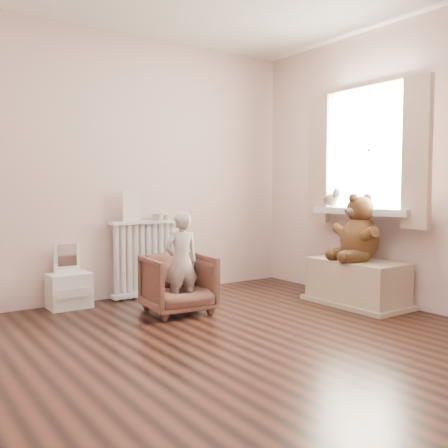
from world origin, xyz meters
TOP-DOWN VIEW (x-y plane):
  - floor at (0.00, 0.00)m, footprint 3.60×3.60m
  - back_wall at (0.00, 1.80)m, footprint 3.60×0.02m
  - right_wall at (1.80, 0.00)m, footprint 0.02×3.60m
  - window at (1.76, 0.30)m, footprint 0.03×0.90m
  - window_sill at (1.67, 0.30)m, footprint 0.22×1.10m
  - curtain_left at (1.65, -0.27)m, footprint 0.06×0.26m
  - curtain_right at (1.65, 0.87)m, footprint 0.06×0.26m
  - radiator at (0.05, 1.68)m, footprint 0.73×0.14m
  - paper_doll at (-0.09, 1.68)m, footprint 0.18×0.02m
  - tin_a at (0.19, 1.68)m, footprint 0.11×0.11m
  - tin_b at (0.28, 1.68)m, footprint 0.09×0.09m
  - toy_vanity at (-0.73, 1.65)m, footprint 0.37×0.26m
  - armchair at (-0.01, 0.92)m, footprint 0.60×0.62m
  - child at (-0.01, 0.87)m, footprint 0.34×0.24m
  - toy_bench at (1.52, 0.24)m, footprint 0.47×0.89m
  - teddy_bear at (1.54, 0.23)m, footprint 0.57×0.48m
  - plush_cat at (1.66, 0.70)m, footprint 0.21×0.26m

SIDE VIEW (x-z plane):
  - floor at x=0.00m, z-range -0.01..0.01m
  - toy_bench at x=1.52m, z-range -0.01..0.41m
  - armchair at x=-0.01m, z-range 0.00..0.51m
  - toy_vanity at x=-0.73m, z-range -0.02..0.57m
  - radiator at x=0.05m, z-range 0.01..0.77m
  - child at x=-0.01m, z-range 0.02..0.89m
  - teddy_bear at x=1.54m, z-range 0.36..0.98m
  - tin_b at x=0.28m, z-range 0.77..0.82m
  - tin_a at x=0.19m, z-range 0.77..0.83m
  - window_sill at x=1.67m, z-range 0.84..0.90m
  - paper_doll at x=-0.09m, z-range 0.77..1.07m
  - plush_cat at x=1.66m, z-range 0.90..1.10m
  - back_wall at x=0.00m, z-range 0.00..2.60m
  - right_wall at x=1.80m, z-range 0.00..2.60m
  - curtain_left at x=1.65m, z-range 0.74..2.04m
  - curtain_right at x=1.65m, z-range 0.74..2.04m
  - window at x=1.76m, z-range 0.90..2.00m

